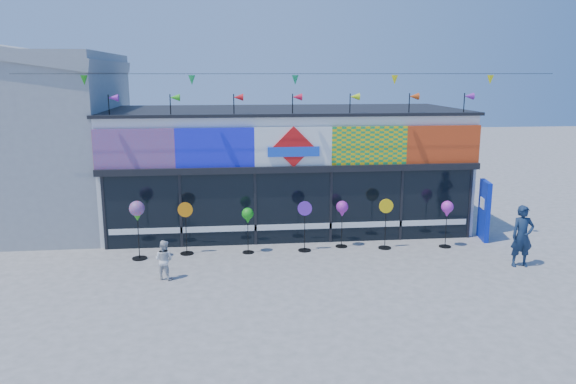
{
  "coord_description": "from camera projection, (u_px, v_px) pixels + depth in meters",
  "views": [
    {
      "loc": [
        -2.06,
        -13.65,
        5.33
      ],
      "look_at": [
        -0.32,
        2.0,
        1.98
      ],
      "focal_mm": 35.0,
      "sensor_mm": 36.0,
      "label": 1
    }
  ],
  "objects": [
    {
      "name": "spinner_0",
      "position": [
        137.0,
        213.0,
        16.11
      ],
      "size": [
        0.44,
        0.44,
        1.74
      ],
      "color": "black",
      "rests_on": "ground"
    },
    {
      "name": "spinner_4",
      "position": [
        342.0,
        210.0,
        17.3
      ],
      "size": [
        0.37,
        0.37,
        1.47
      ],
      "color": "black",
      "rests_on": "ground"
    },
    {
      "name": "kite_shop",
      "position": [
        285.0,
        167.0,
        19.95
      ],
      "size": [
        16.0,
        5.7,
        5.31
      ],
      "color": "white",
      "rests_on": "ground"
    },
    {
      "name": "adult_man",
      "position": [
        522.0,
        236.0,
        15.61
      ],
      "size": [
        0.65,
        0.44,
        1.74
      ],
      "primitive_type": "imported",
      "rotation": [
        0.0,
        0.0,
        -0.04
      ],
      "color": "#142540",
      "rests_on": "ground"
    },
    {
      "name": "ground",
      "position": [
        309.0,
        282.0,
        14.6
      ],
      "size": [
        80.0,
        80.0,
        0.0
      ],
      "primitive_type": "plane",
      "color": "slate",
      "rests_on": "ground"
    },
    {
      "name": "spinner_5",
      "position": [
        386.0,
        222.0,
        17.21
      ],
      "size": [
        0.44,
        0.4,
        1.57
      ],
      "color": "black",
      "rests_on": "ground"
    },
    {
      "name": "blue_sign",
      "position": [
        484.0,
        210.0,
        18.16
      ],
      "size": [
        0.32,
        0.98,
        1.93
      ],
      "rotation": [
        0.0,
        0.0,
        -0.18
      ],
      "color": "#0B24AF",
      "rests_on": "ground"
    },
    {
      "name": "spinner_6",
      "position": [
        447.0,
        210.0,
        17.28
      ],
      "size": [
        0.37,
        0.37,
        1.47
      ],
      "color": "black",
      "rests_on": "ground"
    },
    {
      "name": "child",
      "position": [
        164.0,
        260.0,
        14.7
      ],
      "size": [
        0.59,
        0.49,
        1.06
      ],
      "primitive_type": "imported",
      "rotation": [
        0.0,
        0.0,
        2.7
      ],
      "color": "silver",
      "rests_on": "ground"
    },
    {
      "name": "spinner_3",
      "position": [
        305.0,
        225.0,
        16.98
      ],
      "size": [
        0.44,
        0.39,
        1.55
      ],
      "color": "black",
      "rests_on": "ground"
    },
    {
      "name": "spinner_2",
      "position": [
        248.0,
        217.0,
        16.72
      ],
      "size": [
        0.35,
        0.35,
        1.4
      ],
      "color": "black",
      "rests_on": "ground"
    },
    {
      "name": "spinner_1",
      "position": [
        186.0,
        227.0,
        16.67
      ],
      "size": [
        0.45,
        0.4,
        1.59
      ],
      "color": "black",
      "rests_on": "ground"
    }
  ]
}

